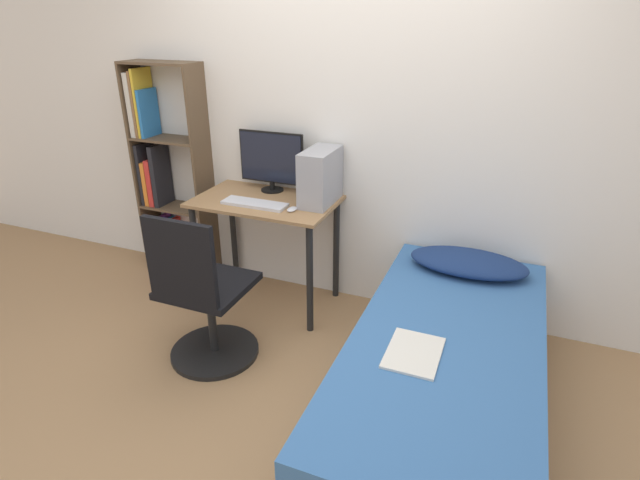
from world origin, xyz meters
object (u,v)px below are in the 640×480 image
at_px(office_chair, 204,305).
at_px(bed, 442,378).
at_px(bookshelf, 163,181).
at_px(keyboard, 255,204).
at_px(monitor, 271,160).
at_px(pc_tower, 320,177).

xyz_separation_m(office_chair, bed, (1.37, 0.05, -0.14)).
height_order(bookshelf, office_chair, bookshelf).
bearing_deg(bed, keyboard, 156.73).
distance_m(office_chair, bed, 1.38).
height_order(monitor, keyboard, monitor).
bearing_deg(monitor, office_chair, -88.63).
distance_m(bookshelf, bed, 2.54).
distance_m(bed, monitor, 1.82).
height_order(monitor, pc_tower, monitor).
xyz_separation_m(bed, monitor, (-1.39, 0.90, 0.75)).
relative_size(office_chair, monitor, 2.02).
xyz_separation_m(office_chair, pc_tower, (0.38, 0.84, 0.58)).
distance_m(office_chair, keyboard, 0.76).
bearing_deg(keyboard, bookshelf, 163.38).
bearing_deg(bed, office_chair, -177.93).
bearing_deg(bookshelf, pc_tower, -3.57).
height_order(bookshelf, monitor, bookshelf).
distance_m(bookshelf, pc_tower, 1.37).
relative_size(bookshelf, monitor, 3.38).
bearing_deg(pc_tower, monitor, 165.76).
xyz_separation_m(bed, pc_tower, (-0.99, 0.79, 0.71)).
height_order(bed, monitor, monitor).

